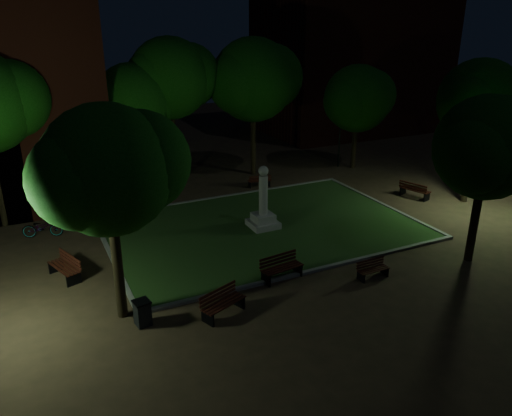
# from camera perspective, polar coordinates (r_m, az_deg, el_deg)

# --- Properties ---
(ground) EXTENTS (80.00, 80.00, 0.00)m
(ground) POSITION_cam_1_polar(r_m,az_deg,el_deg) (23.81, 2.97, -4.01)
(ground) COLOR #443220
(lawn) EXTENTS (15.00, 10.00, 0.08)m
(lawn) POSITION_cam_1_polar(r_m,az_deg,el_deg) (25.41, 0.82, -2.21)
(lawn) COLOR #284A1B
(lawn) RESTS_ON ground
(lawn_kerb) EXTENTS (15.40, 10.40, 0.12)m
(lawn_kerb) POSITION_cam_1_polar(r_m,az_deg,el_deg) (25.40, 0.82, -2.17)
(lawn_kerb) COLOR slate
(lawn_kerb) RESTS_ON ground
(monument) EXTENTS (1.40, 1.40, 3.20)m
(monument) POSITION_cam_1_polar(r_m,az_deg,el_deg) (25.06, 0.83, -0.29)
(monument) COLOR gray
(monument) RESTS_ON lawn
(building_far) EXTENTS (16.00, 10.00, 12.00)m
(building_far) POSITION_cam_1_polar(r_m,az_deg,el_deg) (48.35, 10.82, 15.87)
(building_far) COLOR #43180E
(building_far) RESTS_ON ground
(tree_west) EXTENTS (5.35, 4.37, 7.64)m
(tree_west) POSITION_cam_1_polar(r_m,az_deg,el_deg) (16.78, -16.33, 4.19)
(tree_west) COLOR black
(tree_west) RESTS_ON ground
(tree_north_wl) EXTENTS (5.30, 4.33, 7.70)m
(tree_north_wl) POSITION_cam_1_polar(r_m,az_deg,el_deg) (30.16, -13.72, 11.81)
(tree_north_wl) COLOR black
(tree_north_wl) RESTS_ON ground
(tree_north_er) EXTENTS (6.58, 5.37, 8.97)m
(tree_north_er) POSITION_cam_1_polar(r_m,az_deg,el_deg) (32.94, -0.13, 14.44)
(tree_north_er) COLOR black
(tree_north_er) RESTS_ON ground
(tree_ne) EXTENTS (5.60, 4.57, 7.16)m
(tree_ne) POSITION_cam_1_polar(r_m,az_deg,el_deg) (35.35, 11.67, 12.16)
(tree_ne) COLOR black
(tree_ne) RESTS_ON ground
(tree_east) EXTENTS (5.52, 4.50, 8.08)m
(tree_east) POSITION_cam_1_polar(r_m,az_deg,el_deg) (30.25, 24.31, 11.15)
(tree_east) COLOR black
(tree_east) RESTS_ON ground
(tree_se) EXTENTS (5.29, 4.32, 7.25)m
(tree_se) POSITION_cam_1_polar(r_m,az_deg,el_deg) (22.55, 25.08, 6.28)
(tree_se) COLOR black
(tree_se) RESTS_ON ground
(tree_far_north) EXTENTS (5.99, 4.89, 9.07)m
(tree_far_north) POSITION_cam_1_polar(r_m,az_deg,el_deg) (31.19, -9.64, 14.40)
(tree_far_north) COLOR black
(tree_far_north) RESTS_ON ground
(lamppost_se) EXTENTS (1.18, 0.28, 4.46)m
(lamppost_se) POSITION_cam_1_polar(r_m,az_deg,el_deg) (28.75, 25.01, 5.06)
(lamppost_se) COLOR black
(lamppost_se) RESTS_ON ground
(lamppost_ne) EXTENTS (1.18, 0.28, 4.60)m
(lamppost_ne) POSITION_cam_1_polar(r_m,az_deg,el_deg) (35.67, 9.64, 9.65)
(lamppost_ne) COLOR black
(lamppost_ne) RESTS_ON ground
(bench_near_left) EXTENTS (1.87, 0.84, 0.99)m
(bench_near_left) POSITION_cam_1_polar(r_m,az_deg,el_deg) (20.56, 2.87, -6.84)
(bench_near_left) COLOR black
(bench_near_left) RESTS_ON ground
(bench_near_right) EXTENTS (1.39, 0.50, 0.76)m
(bench_near_right) POSITION_cam_1_polar(r_m,az_deg,el_deg) (21.19, 13.16, -6.85)
(bench_near_right) COLOR black
(bench_near_right) RESTS_ON ground
(bench_west_near) EXTENTS (1.86, 1.21, 0.97)m
(bench_west_near) POSITION_cam_1_polar(r_m,az_deg,el_deg) (18.25, -3.89, -10.82)
(bench_west_near) COLOR black
(bench_west_near) RESTS_ON ground
(bench_left_side) EXTENTS (1.20, 1.91, 0.99)m
(bench_left_side) POSITION_cam_1_polar(r_m,az_deg,el_deg) (22.00, -20.92, -6.35)
(bench_left_side) COLOR black
(bench_left_side) RESTS_ON ground
(bench_right_side) EXTENTS (1.13, 1.90, 0.99)m
(bench_right_side) POSITION_cam_1_polar(r_m,az_deg,el_deg) (30.91, 17.64, 1.92)
(bench_right_side) COLOR black
(bench_right_side) RESTS_ON ground
(bench_far_side) EXTENTS (1.51, 0.77, 0.79)m
(bench_far_side) POSITION_cam_1_polar(r_m,az_deg,el_deg) (31.43, 0.40, 3.07)
(bench_far_side) COLOR black
(bench_far_side) RESTS_ON ground
(trash_bin) EXTENTS (0.63, 0.63, 0.94)m
(trash_bin) POSITION_cam_1_polar(r_m,az_deg,el_deg) (18.10, -12.86, -11.58)
(trash_bin) COLOR black
(trash_bin) RESTS_ON ground
(bicycle) EXTENTS (2.01, 1.17, 1.00)m
(bicycle) POSITION_cam_1_polar(r_m,az_deg,el_deg) (26.38, -23.23, -2.04)
(bicycle) COLOR black
(bicycle) RESTS_ON ground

